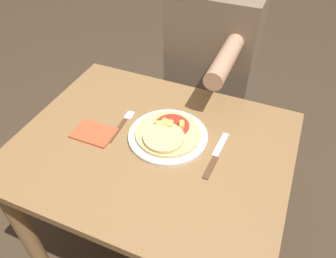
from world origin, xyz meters
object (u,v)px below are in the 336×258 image
object	(u,v)px
pizza	(167,133)
person_diner	(211,67)
knife	(216,155)
plate	(168,136)
fork	(123,124)
dining_table	(153,173)

from	to	relation	value
pizza	person_diner	size ratio (longest dim) A/B	0.18
knife	person_diner	size ratio (longest dim) A/B	0.18
pizza	knife	xyz separation A→B (m)	(0.18, -0.01, -0.02)
plate	pizza	xyz separation A→B (m)	(-0.00, -0.00, 0.02)
person_diner	fork	bearing A→B (deg)	-106.39
fork	person_diner	distance (m)	0.58
fork	knife	xyz separation A→B (m)	(0.35, -0.02, 0.00)
dining_table	knife	xyz separation A→B (m)	(0.21, 0.03, 0.15)
knife	plate	bearing A→B (deg)	173.91
plate	pizza	size ratio (longest dim) A/B	1.22
fork	knife	bearing A→B (deg)	-2.85
pizza	fork	distance (m)	0.18
pizza	knife	bearing A→B (deg)	-4.74
pizza	knife	world-z (taller)	pizza
dining_table	plate	xyz separation A→B (m)	(0.04, 0.05, 0.16)
dining_table	knife	distance (m)	0.27
dining_table	pizza	size ratio (longest dim) A/B	4.10
plate	fork	size ratio (longest dim) A/B	1.55
dining_table	person_diner	distance (m)	0.61
plate	knife	distance (m)	0.18
fork	person_diner	world-z (taller)	person_diner
dining_table	pizza	xyz separation A→B (m)	(0.04, 0.05, 0.17)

